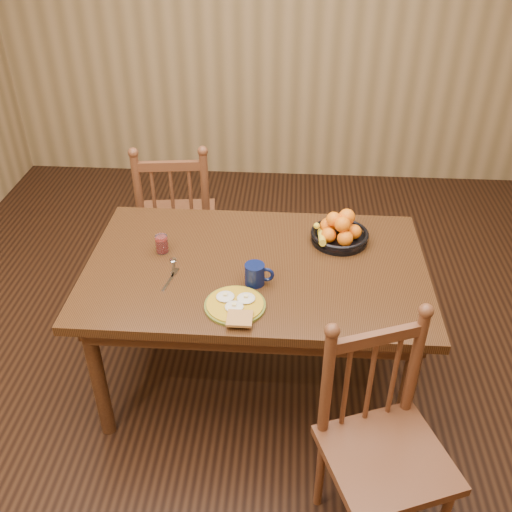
# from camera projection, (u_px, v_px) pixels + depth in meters

# --- Properties ---
(room) EXTENTS (4.52, 5.02, 2.72)m
(room) POSITION_uv_depth(u_px,v_px,m) (256.00, 146.00, 2.34)
(room) COLOR black
(room) RESTS_ON ground
(dining_table) EXTENTS (1.60, 1.00, 0.75)m
(dining_table) POSITION_uv_depth(u_px,v_px,m) (256.00, 279.00, 2.73)
(dining_table) COLOR black
(dining_table) RESTS_ON ground
(chair_far) EXTENTS (0.51, 0.49, 1.02)m
(chair_far) POSITION_uv_depth(u_px,v_px,m) (177.00, 220.00, 3.52)
(chair_far) COLOR #4C2917
(chair_far) RESTS_ON ground
(chair_near) EXTENTS (0.57, 0.56, 0.98)m
(chair_near) POSITION_uv_depth(u_px,v_px,m) (382.00, 446.00, 2.17)
(chair_near) COLOR #4C2917
(chair_near) RESTS_ON ground
(breakfast_plate) EXTENTS (0.26, 0.29, 0.04)m
(breakfast_plate) POSITION_uv_depth(u_px,v_px,m) (235.00, 305.00, 2.42)
(breakfast_plate) COLOR #59601E
(breakfast_plate) RESTS_ON dining_table
(fork) EXTENTS (0.05, 0.18, 0.00)m
(fork) POSITION_uv_depth(u_px,v_px,m) (171.00, 278.00, 2.59)
(fork) COLOR silver
(fork) RESTS_ON dining_table
(spoon) EXTENTS (0.04, 0.16, 0.01)m
(spoon) POSITION_uv_depth(u_px,v_px,m) (173.00, 263.00, 2.69)
(spoon) COLOR silver
(spoon) RESTS_ON dining_table
(coffee_mug) EXTENTS (0.13, 0.09, 0.10)m
(coffee_mug) POSITION_uv_depth(u_px,v_px,m) (256.00, 274.00, 2.54)
(coffee_mug) COLOR #0A1239
(coffee_mug) RESTS_ON dining_table
(juice_glass) EXTENTS (0.06, 0.06, 0.09)m
(juice_glass) POSITION_uv_depth(u_px,v_px,m) (162.00, 244.00, 2.75)
(juice_glass) COLOR silver
(juice_glass) RESTS_ON dining_table
(fruit_bowl) EXTENTS (0.29, 0.29, 0.17)m
(fruit_bowl) POSITION_uv_depth(u_px,v_px,m) (339.00, 231.00, 2.82)
(fruit_bowl) COLOR black
(fruit_bowl) RESTS_ON dining_table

